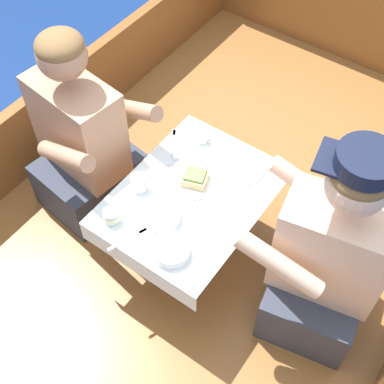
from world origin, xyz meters
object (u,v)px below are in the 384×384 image
(coffee_cup_starboard, at_px, (139,183))
(person_port, at_px, (83,143))
(person_starboard, at_px, (326,260))
(tin_can, at_px, (111,216))
(sandwich, at_px, (195,178))
(coffee_cup_port, at_px, (202,136))

(coffee_cup_starboard, bearing_deg, person_port, 169.47)
(person_starboard, distance_m, tin_can, 0.83)
(person_port, bearing_deg, coffee_cup_starboard, -3.23)
(person_port, relative_size, sandwich, 7.86)
(tin_can, bearing_deg, person_port, 146.93)
(coffee_cup_port, bearing_deg, person_port, -145.95)
(coffee_cup_port, bearing_deg, person_starboard, -16.84)
(sandwich, xyz_separation_m, tin_can, (-0.15, -0.34, -0.00))
(coffee_cup_starboard, bearing_deg, sandwich, 42.53)
(person_starboard, height_order, coffee_cup_port, person_starboard)
(person_starboard, relative_size, tin_can, 14.86)
(sandwich, xyz_separation_m, coffee_cup_starboard, (-0.17, -0.15, 0.00))
(sandwich, height_order, coffee_cup_port, sandwich)
(person_starboard, bearing_deg, sandwich, -11.81)
(person_port, relative_size, person_starboard, 0.97)
(coffee_cup_port, bearing_deg, sandwich, -61.71)
(person_starboard, bearing_deg, person_port, -7.49)
(coffee_cup_starboard, bearing_deg, person_starboard, 10.81)
(person_port, relative_size, coffee_cup_port, 10.16)
(person_port, height_order, coffee_cup_starboard, person_port)
(person_port, distance_m, sandwich, 0.56)
(person_starboard, relative_size, coffee_cup_port, 10.51)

